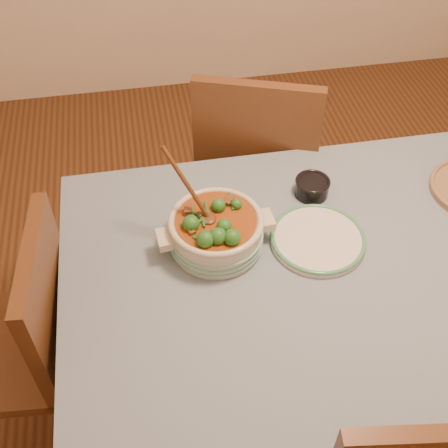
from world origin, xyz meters
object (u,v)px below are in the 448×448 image
Objects in this scene: stew_casserole at (216,229)px; chair_left at (24,338)px; condiment_bowl at (312,186)px; chair_far at (257,160)px; white_plate at (318,239)px; dining_table at (338,280)px.

chair_left is (-0.63, -0.08, -0.29)m from stew_casserole.
stew_casserole reaches higher than condiment_bowl.
stew_casserole is 0.70m from chair_left.
condiment_bowl is 0.49m from chair_far.
white_plate is at bearing 113.39° from chair_far.
white_plate is (0.31, -0.04, -0.06)m from stew_casserole.
white_plate is 0.22m from condiment_bowl.
chair_left is (-0.98, -0.25, -0.26)m from condiment_bowl.
chair_left reaches higher than dining_table.
chair_far is at bearing 131.86° from chair_left.
chair_left is (-0.90, -0.68, -0.03)m from chair_far.
white_plate is 0.31× the size of chair_left.
condiment_bowl reaches higher than dining_table.
dining_table is at bearing -88.17° from condiment_bowl.
chair_left is at bearing -172.53° from stew_casserole.
condiment_bowl is at bearing 91.83° from dining_table.
dining_table is 0.74m from chair_far.
chair_far is 1.13m from chair_left.
dining_table is 1.67× the size of chair_far.
white_plate is at bearing -7.90° from stew_casserole.
condiment_bowl is at bearing 109.38° from chair_left.
condiment_bowl is at bearing 25.74° from stew_casserole.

